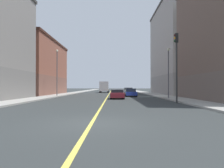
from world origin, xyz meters
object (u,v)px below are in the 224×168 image
at_px(car_silver, 128,91).
at_px(building_right_midblock, 34,68).
at_px(traffic_light_left_near, 176,59).
at_px(street_lamp_left_near, 168,67).
at_px(car_maroon, 117,94).
at_px(car_blue, 130,93).
at_px(box_truck, 104,87).
at_px(street_lamp_right_near, 57,68).
at_px(building_left_mid, 181,49).

bearing_deg(car_silver, building_right_midblock, -179.35).
distance_m(traffic_light_left_near, street_lamp_left_near, 7.41).
xyz_separation_m(car_maroon, car_silver, (2.47, 14.81, 0.07)).
distance_m(car_blue, car_maroon, 7.55).
distance_m(traffic_light_left_near, box_truck, 39.38).
distance_m(car_blue, box_truck, 24.02).
bearing_deg(building_right_midblock, box_truck, 50.18).
height_order(traffic_light_left_near, car_silver, traffic_light_left_near).
relative_size(street_lamp_left_near, street_lamp_right_near, 0.88).
distance_m(car_maroon, car_silver, 15.02).
height_order(building_left_mid, car_blue, building_left_mid).
bearing_deg(car_silver, traffic_light_left_near, -81.92).
xyz_separation_m(street_lamp_right_near, car_maroon, (9.54, -6.35, -4.01)).
height_order(car_blue, car_silver, car_silver).
distance_m(traffic_light_left_near, car_silver, 23.06).
bearing_deg(box_truck, street_lamp_left_near, -72.77).
bearing_deg(car_blue, car_maroon, -107.91).
relative_size(building_right_midblock, box_truck, 3.07).
bearing_deg(street_lamp_right_near, car_silver, 35.17).
relative_size(traffic_light_left_near, street_lamp_left_near, 1.05).
distance_m(street_lamp_left_near, street_lamp_right_near, 17.57).
bearing_deg(traffic_light_left_near, building_right_midblock, 134.50).
distance_m(street_lamp_right_near, car_blue, 12.54).
relative_size(building_left_mid, box_truck, 3.24).
relative_size(building_left_mid, traffic_light_left_near, 3.21).
bearing_deg(street_lamp_left_near, car_silver, 105.50).
xyz_separation_m(traffic_light_left_near, car_silver, (-3.20, 22.54, -3.66)).
bearing_deg(building_right_midblock, building_left_mid, 3.71).
xyz_separation_m(building_right_midblock, box_truck, (13.34, 16.00, -3.79)).
bearing_deg(car_maroon, building_right_midblock, 138.09).
bearing_deg(car_silver, car_maroon, -99.46).
height_order(car_maroon, car_silver, car_silver).
distance_m(street_lamp_right_near, box_truck, 25.32).
xyz_separation_m(building_right_midblock, street_lamp_left_near, (22.95, -14.99, -1.23)).
xyz_separation_m(building_right_midblock, car_silver, (18.74, 0.21, -4.68)).
xyz_separation_m(traffic_light_left_near, box_truck, (-8.59, 38.33, -2.77)).
xyz_separation_m(street_lamp_right_near, car_blue, (11.86, 0.84, -3.99)).
distance_m(street_lamp_right_near, car_maroon, 12.14).
height_order(street_lamp_left_near, car_silver, street_lamp_left_near).
relative_size(building_right_midblock, traffic_light_left_near, 3.05).
xyz_separation_m(street_lamp_left_near, car_silver, (-4.22, 15.20, -3.45)).
bearing_deg(box_truck, street_lamp_right_near, -105.25).
bearing_deg(street_lamp_left_near, box_truck, 107.23).
height_order(street_lamp_right_near, car_blue, street_lamp_right_near).
bearing_deg(street_lamp_right_near, car_blue, 4.03).
height_order(street_lamp_right_near, car_silver, street_lamp_right_near).
relative_size(traffic_light_left_near, box_truck, 1.01).
relative_size(building_right_midblock, street_lamp_right_near, 2.80).
xyz_separation_m(car_maroon, box_truck, (-2.93, 30.60, 0.97)).
relative_size(street_lamp_right_near, box_truck, 1.10).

